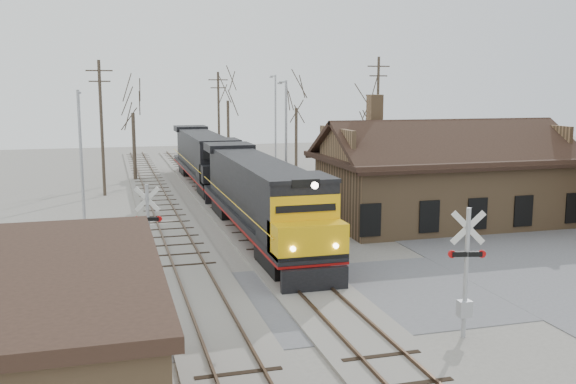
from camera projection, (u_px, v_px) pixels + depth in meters
name	position (u px, v px, depth m)	size (l,w,h in m)	color
ground	(320.00, 299.00, 25.57)	(140.00, 140.00, 0.00)	gray
road	(320.00, 299.00, 25.56)	(60.00, 9.00, 0.03)	#5B5B60
track_main	(243.00, 222.00, 39.81)	(3.40, 90.00, 0.24)	gray
track_siding	(170.00, 226.00, 38.61)	(3.40, 90.00, 0.24)	gray
depot	(442.00, 184.00, 39.78)	(15.20, 9.31, 7.90)	#8E6D49
locomotive_lead	(260.00, 198.00, 34.97)	(3.07, 20.54, 4.56)	black
locomotive_trailing	(205.00, 158.00, 54.75)	(3.07, 20.54, 4.32)	black
crossbuck_near	(466.00, 278.00, 21.33)	(1.25, 0.39, 4.45)	#A5A8AD
crossbuck_far	(148.00, 237.00, 27.54)	(1.20, 0.38, 4.27)	#A5A8AD
streetlight_a	(81.00, 151.00, 37.89)	(0.25, 2.04, 8.20)	#A5A8AD
streetlight_b	(285.00, 136.00, 45.25)	(0.25, 2.04, 8.82)	#A5A8AD
streetlight_c	(275.00, 119.00, 62.66)	(0.25, 2.04, 9.53)	#A5A8AD
utility_pole_a	(102.00, 126.00, 49.09)	(2.00, 0.24, 10.39)	#382D23
utility_pole_b	(219.00, 119.00, 65.64)	(2.00, 0.24, 9.89)	#382D23
utility_pole_c	(377.00, 119.00, 54.94)	(2.00, 0.24, 10.90)	#382D23
tree_b	(132.00, 102.00, 56.85)	(4.06, 4.06, 9.95)	#382D23
tree_c	(228.00, 91.00, 72.34)	(4.57, 4.57, 11.19)	#382D23
tree_d	(296.00, 98.00, 66.68)	(4.14, 4.14, 10.14)	#382D23
tree_e	(367.00, 110.00, 65.72)	(3.47, 3.47, 8.51)	#382D23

